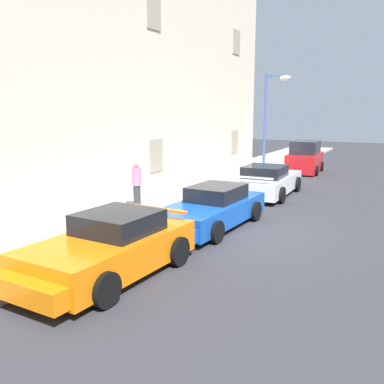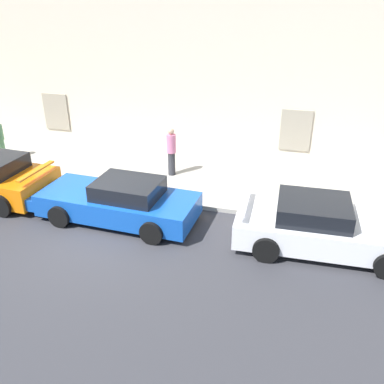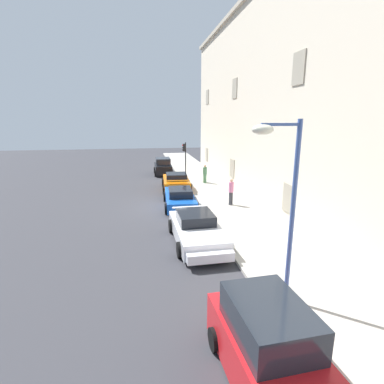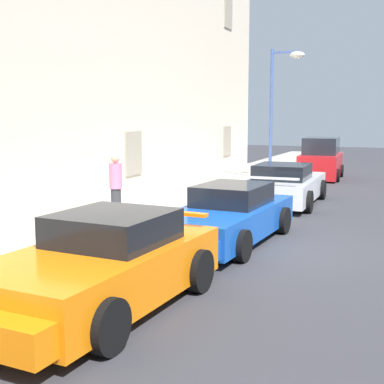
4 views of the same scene
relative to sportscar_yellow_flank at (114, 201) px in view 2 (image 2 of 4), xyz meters
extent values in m
plane|color=#333338|center=(0.05, -0.96, -0.58)|extent=(80.00, 80.00, 0.00)
cube|color=#A8A399|center=(0.05, 3.13, -0.51)|extent=(60.00, 3.90, 0.14)
cube|color=#9E937F|center=(-4.84, 5.05, 1.02)|extent=(1.10, 0.06, 1.50)
cube|color=#9E937F|center=(4.93, 5.05, 1.02)|extent=(1.10, 0.06, 1.50)
cube|color=orange|center=(-2.66, 0.21, 0.58)|extent=(0.25, 1.70, 0.06)
cylinder|color=black|center=(-3.33, -0.75, -0.22)|extent=(0.72, 0.28, 0.71)
cylinder|color=black|center=(-3.23, 1.24, -0.22)|extent=(0.72, 0.28, 0.71)
cube|color=#144CB2|center=(0.16, -0.01, -0.07)|extent=(4.72, 2.04, 0.65)
cube|color=black|center=(0.50, -0.03, 0.49)|extent=(1.92, 1.54, 0.47)
cube|color=#144CB2|center=(-1.88, 0.10, -0.15)|extent=(1.47, 1.73, 0.35)
cylinder|color=black|center=(-1.32, -0.84, -0.25)|extent=(0.67, 0.27, 0.66)
cylinder|color=black|center=(-1.23, 0.97, -0.25)|extent=(0.67, 0.27, 0.66)
cylinder|color=black|center=(1.54, -0.98, -0.25)|extent=(0.67, 0.27, 0.66)
cylinder|color=black|center=(1.64, 0.82, -0.25)|extent=(0.67, 0.27, 0.66)
cube|color=white|center=(6.00, 0.03, -0.05)|extent=(4.66, 2.13, 0.67)
cube|color=black|center=(5.65, 0.02, 0.52)|extent=(1.88, 1.66, 0.48)
cube|color=white|center=(3.88, -0.02, 0.50)|extent=(0.20, 1.72, 0.06)
cylinder|color=black|center=(7.40, 1.07, -0.24)|extent=(0.68, 0.26, 0.68)
cylinder|color=black|center=(4.55, 1.01, -0.24)|extent=(0.68, 0.26, 0.68)
cylinder|color=black|center=(4.59, -1.01, -0.24)|extent=(0.68, 0.26, 0.68)
cylinder|color=#4C7F59|center=(-6.20, 3.04, -0.05)|extent=(0.31, 0.31, 0.77)
cylinder|color=#333338|center=(0.76, 3.27, -0.01)|extent=(0.36, 0.36, 0.85)
cylinder|color=pink|center=(0.76, 3.27, 0.74)|extent=(0.45, 0.45, 0.66)
sphere|color=tan|center=(0.76, 3.27, 1.19)|extent=(0.22, 0.22, 0.22)
camera|label=1|loc=(-11.88, -5.56, 3.13)|focal=39.98mm
camera|label=2|loc=(5.05, -9.88, 5.63)|focal=38.77mm
camera|label=3|loc=(18.74, -2.38, 5.05)|focal=27.80mm
camera|label=4|loc=(-11.18, -3.94, 2.29)|focal=49.98mm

